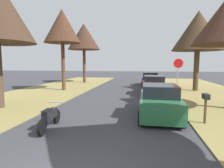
{
  "coord_description": "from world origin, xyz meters",
  "views": [
    {
      "loc": [
        1.6,
        -3.17,
        2.59
      ],
      "look_at": [
        -0.4,
        8.66,
        1.28
      ],
      "focal_mm": 30.18,
      "sensor_mm": 36.0,
      "label": 1
    }
  ],
  "objects_px": {
    "parked_sedan_red": "(154,86)",
    "parked_motorcycle": "(50,117)",
    "stop_sign_far": "(178,68)",
    "parked_sedan_green": "(159,101)",
    "curbside_mailbox": "(206,100)",
    "street_tree_left_mid_b": "(62,27)",
    "street_tree_left_far": "(84,37)",
    "street_tree_right_mid_b": "(198,31)",
    "parked_sedan_navy": "(150,79)"
  },
  "relations": [
    {
      "from": "street_tree_right_mid_b",
      "to": "curbside_mailbox",
      "type": "height_order",
      "value": "street_tree_right_mid_b"
    },
    {
      "from": "street_tree_right_mid_b",
      "to": "parked_sedan_red",
      "type": "relative_size",
      "value": 1.66
    },
    {
      "from": "street_tree_left_mid_b",
      "to": "street_tree_left_far",
      "type": "xyz_separation_m",
      "value": [
        -0.29,
        7.36,
        0.07
      ]
    },
    {
      "from": "parked_sedan_green",
      "to": "curbside_mailbox",
      "type": "distance_m",
      "value": 2.14
    },
    {
      "from": "street_tree_left_far",
      "to": "curbside_mailbox",
      "type": "relative_size",
      "value": 6.11
    },
    {
      "from": "parked_sedan_red",
      "to": "curbside_mailbox",
      "type": "xyz_separation_m",
      "value": [
        1.75,
        -7.84,
        0.33
      ]
    },
    {
      "from": "stop_sign_far",
      "to": "parked_sedan_green",
      "type": "distance_m",
      "value": 7.02
    },
    {
      "from": "street_tree_left_far",
      "to": "parked_sedan_navy",
      "type": "bearing_deg",
      "value": -11.35
    },
    {
      "from": "stop_sign_far",
      "to": "street_tree_left_far",
      "type": "bearing_deg",
      "value": 142.04
    },
    {
      "from": "parked_sedan_green",
      "to": "parked_motorcycle",
      "type": "height_order",
      "value": "parked_sedan_green"
    },
    {
      "from": "street_tree_left_far",
      "to": "curbside_mailbox",
      "type": "xyz_separation_m",
      "value": [
        10.47,
        -15.93,
        -5.02
      ]
    },
    {
      "from": "street_tree_left_far",
      "to": "curbside_mailbox",
      "type": "height_order",
      "value": "street_tree_left_far"
    },
    {
      "from": "parked_sedan_red",
      "to": "parked_motorcycle",
      "type": "bearing_deg",
      "value": -115.43
    },
    {
      "from": "stop_sign_far",
      "to": "street_tree_left_mid_b",
      "type": "distance_m",
      "value": 11.04
    },
    {
      "from": "street_tree_left_mid_b",
      "to": "stop_sign_far",
      "type": "bearing_deg",
      "value": -5.11
    },
    {
      "from": "street_tree_left_mid_b",
      "to": "parked_sedan_red",
      "type": "bearing_deg",
      "value": -4.94
    },
    {
      "from": "street_tree_right_mid_b",
      "to": "parked_sedan_navy",
      "type": "xyz_separation_m",
      "value": [
        -4.11,
        3.84,
        -4.82
      ]
    },
    {
      "from": "street_tree_right_mid_b",
      "to": "street_tree_left_far",
      "type": "height_order",
      "value": "street_tree_left_far"
    },
    {
      "from": "stop_sign_far",
      "to": "street_tree_left_mid_b",
      "type": "height_order",
      "value": "street_tree_left_mid_b"
    },
    {
      "from": "street_tree_right_mid_b",
      "to": "street_tree_left_mid_b",
      "type": "distance_m",
      "value": 12.56
    },
    {
      "from": "street_tree_right_mid_b",
      "to": "street_tree_left_mid_b",
      "type": "relative_size",
      "value": 0.97
    },
    {
      "from": "street_tree_left_far",
      "to": "parked_sedan_navy",
      "type": "height_order",
      "value": "street_tree_left_far"
    },
    {
      "from": "stop_sign_far",
      "to": "parked_sedan_green",
      "type": "xyz_separation_m",
      "value": [
        -1.97,
        -6.58,
        -1.47
      ]
    },
    {
      "from": "parked_sedan_green",
      "to": "curbside_mailbox",
      "type": "height_order",
      "value": "parked_sedan_green"
    },
    {
      "from": "street_tree_left_mid_b",
      "to": "parked_motorcycle",
      "type": "relative_size",
      "value": 3.69
    },
    {
      "from": "street_tree_right_mid_b",
      "to": "parked_sedan_navy",
      "type": "distance_m",
      "value": 7.41
    },
    {
      "from": "street_tree_right_mid_b",
      "to": "street_tree_left_far",
      "type": "xyz_separation_m",
      "value": [
        -12.71,
        5.57,
        0.53
      ]
    },
    {
      "from": "parked_sedan_red",
      "to": "stop_sign_far",
      "type": "bearing_deg",
      "value": -5.88
    },
    {
      "from": "street_tree_right_mid_b",
      "to": "parked_sedan_red",
      "type": "xyz_separation_m",
      "value": [
        -3.99,
        -2.52,
        -4.82
      ]
    },
    {
      "from": "street_tree_left_far",
      "to": "street_tree_left_mid_b",
      "type": "bearing_deg",
      "value": -87.71
    },
    {
      "from": "parked_sedan_green",
      "to": "street_tree_left_mid_b",
      "type": "bearing_deg",
      "value": 138.08
    },
    {
      "from": "stop_sign_far",
      "to": "street_tree_left_far",
      "type": "relative_size",
      "value": 0.38
    },
    {
      "from": "street_tree_right_mid_b",
      "to": "parked_sedan_red",
      "type": "height_order",
      "value": "street_tree_right_mid_b"
    },
    {
      "from": "parked_sedan_red",
      "to": "street_tree_right_mid_b",
      "type": "bearing_deg",
      "value": 32.2
    },
    {
      "from": "stop_sign_far",
      "to": "parked_sedan_navy",
      "type": "relative_size",
      "value": 0.67
    },
    {
      "from": "parked_sedan_red",
      "to": "parked_motorcycle",
      "type": "relative_size",
      "value": 2.15
    },
    {
      "from": "curbside_mailbox",
      "to": "street_tree_right_mid_b",
      "type": "bearing_deg",
      "value": 77.78
    },
    {
      "from": "street_tree_left_mid_b",
      "to": "curbside_mailbox",
      "type": "distance_m",
      "value": 14.19
    },
    {
      "from": "stop_sign_far",
      "to": "street_tree_right_mid_b",
      "type": "relative_size",
      "value": 0.4
    },
    {
      "from": "street_tree_left_mid_b",
      "to": "parked_sedan_green",
      "type": "relative_size",
      "value": 1.71
    },
    {
      "from": "curbside_mailbox",
      "to": "street_tree_left_mid_b",
      "type": "bearing_deg",
      "value": 139.91
    },
    {
      "from": "street_tree_left_mid_b",
      "to": "parked_motorcycle",
      "type": "height_order",
      "value": "street_tree_left_mid_b"
    },
    {
      "from": "street_tree_left_far",
      "to": "parked_sedan_red",
      "type": "height_order",
      "value": "street_tree_left_far"
    },
    {
      "from": "parked_sedan_green",
      "to": "curbside_mailbox",
      "type": "relative_size",
      "value": 3.48
    },
    {
      "from": "street_tree_right_mid_b",
      "to": "parked_motorcycle",
      "type": "distance_m",
      "value": 15.53
    },
    {
      "from": "street_tree_left_far",
      "to": "parked_sedan_red",
      "type": "bearing_deg",
      "value": -42.84
    },
    {
      "from": "parked_sedan_red",
      "to": "parked_motorcycle",
      "type": "distance_m",
      "value": 10.48
    },
    {
      "from": "parked_sedan_navy",
      "to": "street_tree_right_mid_b",
      "type": "bearing_deg",
      "value": -43.1
    },
    {
      "from": "stop_sign_far",
      "to": "parked_sedan_red",
      "type": "height_order",
      "value": "stop_sign_far"
    },
    {
      "from": "street_tree_left_mid_b",
      "to": "parked_sedan_red",
      "type": "relative_size",
      "value": 1.71
    }
  ]
}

